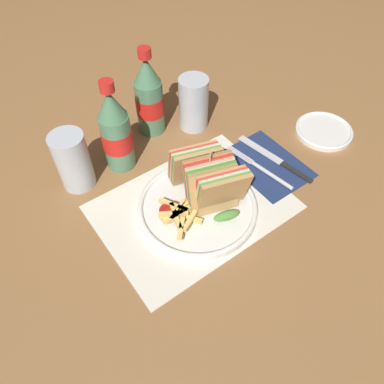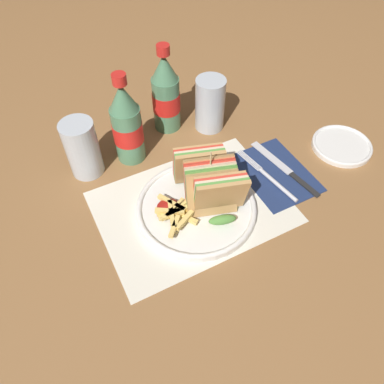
% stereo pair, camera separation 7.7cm
% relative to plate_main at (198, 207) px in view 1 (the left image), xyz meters
% --- Properties ---
extents(ground_plane, '(4.00, 4.00, 0.00)m').
position_rel_plate_main_xyz_m(ground_plane, '(0.01, 0.02, -0.01)').
color(ground_plane, olive).
extents(placemat, '(0.39, 0.29, 0.00)m').
position_rel_plate_main_xyz_m(placemat, '(-0.00, 0.01, -0.01)').
color(placemat, silver).
rests_on(placemat, ground_plane).
extents(plate_main, '(0.25, 0.25, 0.02)m').
position_rel_plate_main_xyz_m(plate_main, '(0.00, 0.00, 0.00)').
color(plate_main, white).
rests_on(plate_main, ground_plane).
extents(club_sandwich, '(0.12, 0.19, 0.14)m').
position_rel_plate_main_xyz_m(club_sandwich, '(0.03, 0.01, 0.06)').
color(club_sandwich, tan).
rests_on(club_sandwich, plate_main).
extents(fries_pile, '(0.09, 0.11, 0.02)m').
position_rel_plate_main_xyz_m(fries_pile, '(-0.05, -0.01, 0.02)').
color(fries_pile, '#E5C166').
rests_on(fries_pile, plate_main).
extents(ketchup_blob, '(0.05, 0.04, 0.02)m').
position_rel_plate_main_xyz_m(ketchup_blob, '(-0.06, 0.02, 0.02)').
color(ketchup_blob, maroon).
rests_on(ketchup_blob, plate_main).
extents(napkin, '(0.14, 0.19, 0.00)m').
position_rel_plate_main_xyz_m(napkin, '(0.21, 0.01, -0.01)').
color(napkin, navy).
rests_on(napkin, ground_plane).
extents(fork, '(0.04, 0.19, 0.01)m').
position_rel_plate_main_xyz_m(fork, '(0.19, -0.01, -0.00)').
color(fork, silver).
rests_on(fork, napkin).
extents(knife, '(0.05, 0.21, 0.00)m').
position_rel_plate_main_xyz_m(knife, '(0.24, 0.01, -0.00)').
color(knife, black).
rests_on(knife, napkin).
extents(coke_bottle_near, '(0.07, 0.07, 0.22)m').
position_rel_plate_main_xyz_m(coke_bottle_near, '(-0.06, 0.22, 0.08)').
color(coke_bottle_near, '#4C7F5B').
rests_on(coke_bottle_near, ground_plane).
extents(coke_bottle_far, '(0.07, 0.07, 0.22)m').
position_rel_plate_main_xyz_m(coke_bottle_far, '(0.06, 0.28, 0.08)').
color(coke_bottle_far, '#4C7F5B').
rests_on(coke_bottle_far, ground_plane).
extents(glass_near, '(0.07, 0.07, 0.14)m').
position_rel_plate_main_xyz_m(glass_near, '(0.16, 0.23, 0.06)').
color(glass_near, silver).
rests_on(glass_near, ground_plane).
extents(glass_far, '(0.07, 0.07, 0.14)m').
position_rel_plate_main_xyz_m(glass_far, '(-0.17, 0.22, 0.06)').
color(glass_far, silver).
rests_on(glass_far, ground_plane).
extents(side_saucer, '(0.14, 0.14, 0.01)m').
position_rel_plate_main_xyz_m(side_saucer, '(0.41, 0.01, -0.00)').
color(side_saucer, white).
rests_on(side_saucer, ground_plane).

